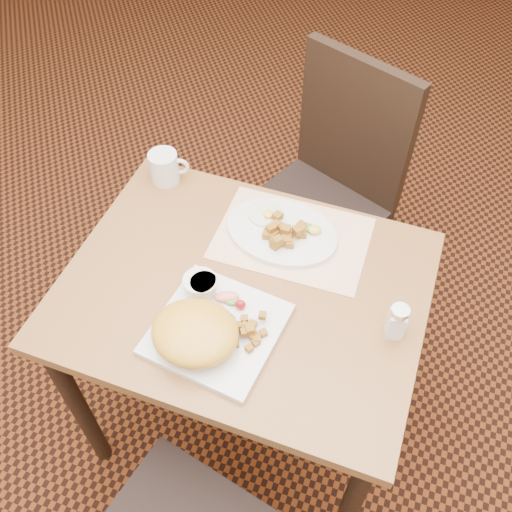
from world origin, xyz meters
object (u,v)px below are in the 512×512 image
object	(u,v)px
plate_square	(217,329)
coffee_mug	(165,167)
salt_shaker	(397,321)
plate_oval	(282,232)
table	(244,310)
chair_far	(328,185)

from	to	relation	value
plate_square	coffee_mug	size ratio (longest dim) A/B	2.50
salt_shaker	plate_oval	bearing A→B (deg)	149.42
plate_square	salt_shaker	world-z (taller)	salt_shaker
plate_square	salt_shaker	distance (m)	0.42
plate_oval	table	bearing A→B (deg)	-100.58
table	plate_square	xyz separation A→B (m)	(-0.01, -0.14, 0.12)
table	salt_shaker	size ratio (longest dim) A/B	9.00
table	chair_far	distance (m)	0.66
chair_far	plate_square	size ratio (longest dim) A/B	3.46
plate_oval	salt_shaker	world-z (taller)	salt_shaker
table	plate_oval	bearing A→B (deg)	79.42
plate_oval	plate_square	bearing A→B (deg)	-97.93
salt_shaker	coffee_mug	distance (m)	0.78
plate_square	salt_shaker	bearing A→B (deg)	19.24
table	plate_oval	world-z (taller)	plate_oval
table	salt_shaker	xyz separation A→B (m)	(0.38, -0.01, 0.16)
salt_shaker	plate_square	bearing A→B (deg)	-160.76
chair_far	plate_oval	world-z (taller)	chair_far
chair_far	salt_shaker	distance (m)	0.77
table	plate_square	world-z (taller)	plate_square
chair_far	coffee_mug	bearing A→B (deg)	63.20
coffee_mug	salt_shaker	bearing A→B (deg)	-21.93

